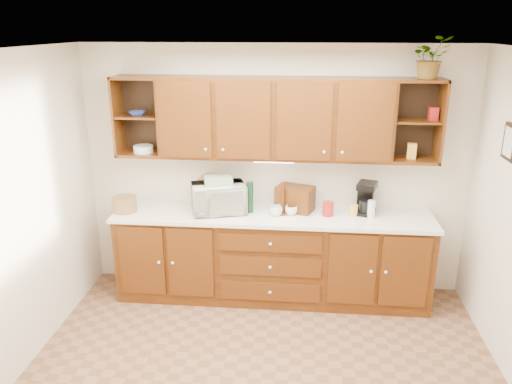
% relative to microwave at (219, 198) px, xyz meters
% --- Properties ---
extents(ceiling, '(4.00, 4.00, 0.00)m').
position_rel_microwave_xyz_m(ceiling, '(0.55, -1.45, 1.51)').
color(ceiling, white).
rests_on(ceiling, back_wall).
extents(back_wall, '(4.00, 0.00, 4.00)m').
position_rel_microwave_xyz_m(back_wall, '(0.55, 0.30, 0.21)').
color(back_wall, beige).
rests_on(back_wall, floor).
extents(base_cabinets, '(3.20, 0.60, 0.90)m').
position_rel_microwave_xyz_m(base_cabinets, '(0.55, 0.00, -0.64)').
color(base_cabinets, '#3D1906').
rests_on(base_cabinets, floor).
extents(countertop, '(3.24, 0.64, 0.04)m').
position_rel_microwave_xyz_m(countertop, '(0.55, -0.01, -0.17)').
color(countertop, white).
rests_on(countertop, base_cabinets).
extents(upper_cabinets, '(3.20, 0.33, 0.80)m').
position_rel_microwave_xyz_m(upper_cabinets, '(0.56, 0.14, 0.81)').
color(upper_cabinets, '#3D1906').
rests_on(upper_cabinets, back_wall).
extents(undercabinet_light, '(0.40, 0.05, 0.02)m').
position_rel_microwave_xyz_m(undercabinet_light, '(0.55, 0.09, 0.38)').
color(undercabinet_light, white).
rests_on(undercabinet_light, upper_cabinets).
extents(framed_picture, '(0.03, 0.24, 0.30)m').
position_rel_microwave_xyz_m(framed_picture, '(2.53, -0.55, 0.76)').
color(framed_picture, black).
rests_on(framed_picture, right_wall).
extents(wicker_basket, '(0.27, 0.27, 0.15)m').
position_rel_microwave_xyz_m(wicker_basket, '(-0.97, -0.07, -0.07)').
color(wicker_basket, olive).
rests_on(wicker_basket, countertop).
extents(microwave, '(0.62, 0.50, 0.30)m').
position_rel_microwave_xyz_m(microwave, '(0.00, 0.00, 0.00)').
color(microwave, beige).
rests_on(microwave, countertop).
extents(towel_stack, '(0.32, 0.27, 0.08)m').
position_rel_microwave_xyz_m(towel_stack, '(0.00, 0.00, 0.19)').
color(towel_stack, tan).
rests_on(towel_stack, microwave).
extents(wine_bottle, '(0.09, 0.09, 0.32)m').
position_rel_microwave_xyz_m(wine_bottle, '(0.32, 0.02, 0.01)').
color(wine_bottle, black).
rests_on(wine_bottle, countertop).
extents(woven_tray, '(0.38, 0.21, 0.36)m').
position_rel_microwave_xyz_m(woven_tray, '(-0.11, 0.16, -0.14)').
color(woven_tray, olive).
rests_on(woven_tray, countertop).
extents(bread_box, '(0.43, 0.34, 0.26)m').
position_rel_microwave_xyz_m(bread_box, '(0.77, 0.12, -0.02)').
color(bread_box, '#3D1906').
rests_on(bread_box, countertop).
extents(mug_tree, '(0.30, 0.30, 0.33)m').
position_rel_microwave_xyz_m(mug_tree, '(0.66, 0.01, -0.10)').
color(mug_tree, '#3D1906').
rests_on(mug_tree, countertop).
extents(canister_red, '(0.13, 0.13, 0.15)m').
position_rel_microwave_xyz_m(canister_red, '(1.11, -0.01, -0.07)').
color(canister_red, '#A61B18').
rests_on(canister_red, countertop).
extents(canister_white, '(0.08, 0.08, 0.18)m').
position_rel_microwave_xyz_m(canister_white, '(1.53, -0.02, -0.06)').
color(canister_white, white).
rests_on(canister_white, countertop).
extents(canister_yellow, '(0.11, 0.11, 0.11)m').
position_rel_microwave_xyz_m(canister_yellow, '(1.36, 0.02, -0.09)').
color(canister_yellow, gold).
rests_on(canister_yellow, countertop).
extents(coffee_maker, '(0.24, 0.27, 0.33)m').
position_rel_microwave_xyz_m(coffee_maker, '(1.49, 0.11, 0.01)').
color(coffee_maker, black).
rests_on(coffee_maker, countertop).
extents(bowl_stack, '(0.20, 0.20, 0.04)m').
position_rel_microwave_xyz_m(bowl_stack, '(-0.82, 0.12, 0.83)').
color(bowl_stack, navy).
rests_on(bowl_stack, upper_cabinets).
extents(plate_stack, '(0.23, 0.23, 0.07)m').
position_rel_microwave_xyz_m(plate_stack, '(-0.79, 0.12, 0.47)').
color(plate_stack, white).
rests_on(plate_stack, upper_cabinets).
extents(pantry_box_yellow, '(0.09, 0.08, 0.15)m').
position_rel_microwave_xyz_m(pantry_box_yellow, '(1.90, 0.12, 0.51)').
color(pantry_box_yellow, gold).
rests_on(pantry_box_yellow, upper_cabinets).
extents(pantry_box_red, '(0.09, 0.08, 0.13)m').
position_rel_microwave_xyz_m(pantry_box_red, '(2.06, 0.13, 0.87)').
color(pantry_box_red, '#A61B18').
rests_on(pantry_box_red, upper_cabinets).
extents(potted_plant, '(0.41, 0.37, 0.39)m').
position_rel_microwave_xyz_m(potted_plant, '(1.97, 0.07, 1.39)').
color(potted_plant, '#999999').
rests_on(potted_plant, upper_cabinets).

